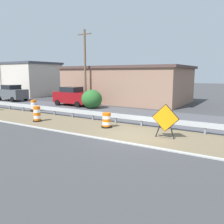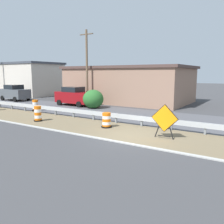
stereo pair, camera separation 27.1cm
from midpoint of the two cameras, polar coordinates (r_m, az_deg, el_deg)
The scene contains 15 objects.
ground_plane at distance 13.29m, azimuth 5.31°, elevation -6.03°, with size 160.00×160.00×0.00m, color #3D3D3F.
median_dirt_strip at distance 14.03m, azimuth 6.93°, elevation -5.22°, with size 4.12×120.00×0.01m, color #706047.
far_lane_asphalt at distance 18.94m, azimuth 14.05°, elevation -1.63°, with size 6.68×120.00×0.00m, color #4C4C51.
curb_near_edge at distance 12.19m, azimuth 2.48°, elevation -7.40°, with size 0.20×120.00×0.11m, color #ADADA8.
guardrail_median at distance 16.26m, azimuth 4.40°, elevation -1.31°, with size 0.18×56.73×0.71m.
warning_sign_diamond at distance 13.06m, azimuth 13.22°, elevation -1.83°, with size 0.07×1.54×1.90m.
traffic_barrel_nearest at distance 15.42m, azimuth -0.84°, elevation -2.16°, with size 0.70×0.70×0.98m.
traffic_barrel_close at distance 18.27m, azimuth -17.16°, elevation -0.54°, with size 0.63×0.63×1.13m.
traffic_barrel_mid at distance 23.45m, azimuth -17.81°, elevation 1.43°, with size 0.65×0.65×1.04m.
car_trailing_near_lane at distance 26.44m, azimuth -8.82°, elevation 3.84°, with size 2.15×4.36×2.07m.
car_mid_far_lane at distance 33.47m, azimuth -22.32°, elevation 4.39°, with size 2.25×4.30×2.07m.
roadside_shop_near at distance 29.79m, azimuth 4.43°, elevation 6.78°, with size 9.13×15.00×4.38m.
roadside_shop_far at distance 41.86m, azimuth -19.99°, elevation 7.57°, with size 7.00×11.79×5.25m.
utility_pole_near at distance 26.92m, azimuth -5.83°, elevation 10.95°, with size 0.24×1.80×8.28m.
bush_roadside at distance 24.01m, azimuth -4.27°, elevation 3.17°, with size 2.11×2.11×1.90m, color #286028.
Camera 2 is at (-11.34, -5.96, 3.51)m, focal length 37.63 mm.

